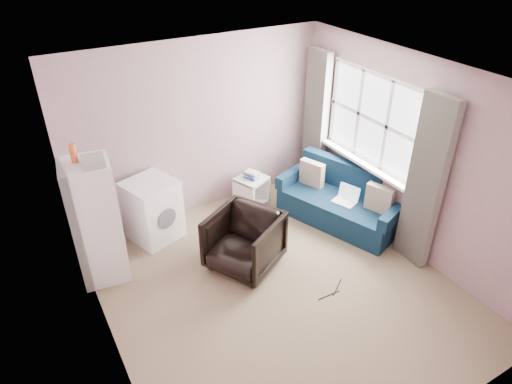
% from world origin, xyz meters
% --- Properties ---
extents(room, '(3.84, 4.24, 2.54)m').
position_xyz_m(room, '(0.02, 0.01, 1.25)').
color(room, '#917B5F').
rests_on(room, ground).
extents(armchair, '(1.03, 1.05, 0.82)m').
position_xyz_m(armchair, '(-0.14, 0.56, 0.41)').
color(armchair, black).
rests_on(armchair, ground).
extents(fridge, '(0.60, 0.59, 1.76)m').
position_xyz_m(fridge, '(-1.69, 1.27, 0.78)').
color(fridge, white).
rests_on(fridge, ground).
extents(washing_machine, '(0.76, 0.76, 0.85)m').
position_xyz_m(washing_machine, '(-0.91, 1.71, 0.44)').
color(washing_machine, white).
rests_on(washing_machine, ground).
extents(side_table, '(0.53, 0.53, 0.56)m').
position_xyz_m(side_table, '(0.64, 1.76, 0.26)').
color(side_table, white).
rests_on(side_table, ground).
extents(sofa, '(1.35, 1.92, 0.78)m').
position_xyz_m(sofa, '(1.57, 0.76, 0.29)').
color(sofa, '#0F2C45').
rests_on(sofa, ground).
extents(window_dressing, '(0.17, 2.62, 2.18)m').
position_xyz_m(window_dressing, '(1.78, 0.70, 1.11)').
color(window_dressing, white).
rests_on(window_dressing, ground).
extents(floor_cables, '(0.46, 0.18, 0.01)m').
position_xyz_m(floor_cables, '(0.53, -0.39, 0.01)').
color(floor_cables, black).
rests_on(floor_cables, ground).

